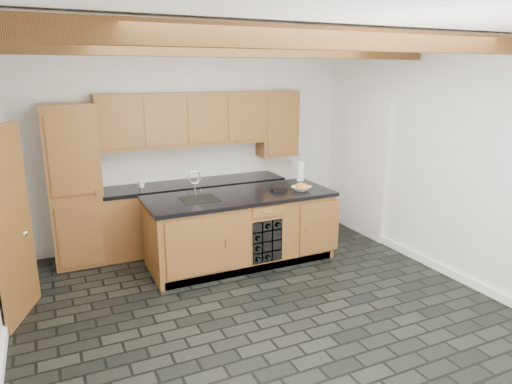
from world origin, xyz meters
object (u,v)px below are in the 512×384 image
fruit_bowl (301,188)px  paper_towel (301,171)px  island (241,228)px  kitchen_scale (279,189)px

fruit_bowl → paper_towel: paper_towel is taller
fruit_bowl → paper_towel: size_ratio=0.87×
island → kitchen_scale: kitchen_scale is taller
kitchen_scale → paper_towel: size_ratio=0.73×
kitchen_scale → paper_towel: 0.71m
fruit_bowl → paper_towel: bearing=60.8°
island → fruit_bowl: fruit_bowl is taller
island → kitchen_scale: (0.54, -0.04, 0.49)m
island → fruit_bowl: bearing=-11.2°
paper_towel → kitchen_scale: bearing=-144.8°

